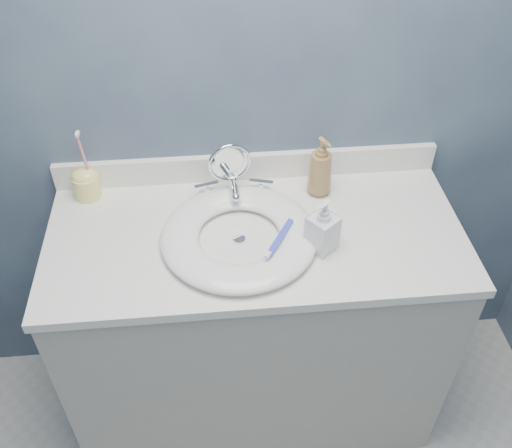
{
  "coord_description": "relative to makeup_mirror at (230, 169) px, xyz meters",
  "views": [
    {
      "loc": [
        -0.11,
        -0.24,
        2.02
      ],
      "look_at": [
        -0.0,
        0.94,
        0.94
      ],
      "focal_mm": 40.0,
      "sensor_mm": 36.0,
      "label": 1
    }
  ],
  "objects": [
    {
      "name": "faucet",
      "position": [
        0.01,
        -0.0,
        -0.08
      ],
      "size": [
        0.25,
        0.13,
        0.07
      ],
      "color": "silver",
      "rests_on": "countertop"
    },
    {
      "name": "backsplash",
      "position": [
        0.06,
        0.09,
        -0.06
      ],
      "size": [
        1.22,
        0.02,
        0.09
      ],
      "primitive_type": "cube",
      "color": "white",
      "rests_on": "countertop"
    },
    {
      "name": "soap_bottle_clear",
      "position": [
        0.24,
        -0.25,
        -0.02
      ],
      "size": [
        0.11,
        0.11,
        0.16
      ],
      "primitive_type": "imported",
      "rotation": [
        0.0,
        0.0,
        -0.9
      ],
      "color": "silver",
      "rests_on": "countertop"
    },
    {
      "name": "vanity_cabinet",
      "position": [
        0.06,
        -0.17,
        -0.56
      ],
      "size": [
        1.2,
        0.55,
        0.85
      ],
      "primitive_type": "cube",
      "color": "#B4B0A5",
      "rests_on": "ground"
    },
    {
      "name": "back_wall",
      "position": [
        0.06,
        0.1,
        0.21
      ],
      "size": [
        2.2,
        0.02,
        2.4
      ],
      "primitive_type": "cube",
      "color": "#404B60",
      "rests_on": "ground"
    },
    {
      "name": "basin",
      "position": [
        0.01,
        -0.2,
        -0.09
      ],
      "size": [
        0.45,
        0.45,
        0.04
      ],
      "primitive_type": null,
      "color": "white",
      "rests_on": "countertop"
    },
    {
      "name": "countertop",
      "position": [
        0.06,
        -0.17,
        -0.12
      ],
      "size": [
        1.22,
        0.57,
        0.03
      ],
      "primitive_type": "cube",
      "color": "white",
      "rests_on": "vanity_cabinet"
    },
    {
      "name": "drain",
      "position": [
        0.01,
        -0.2,
        -0.1
      ],
      "size": [
        0.04,
        0.04,
        0.01
      ],
      "primitive_type": "cylinder",
      "color": "silver",
      "rests_on": "countertop"
    },
    {
      "name": "soap_bottle_amber",
      "position": [
        0.28,
        -0.0,
        -0.01
      ],
      "size": [
        0.1,
        0.1,
        0.2
      ],
      "primitive_type": "imported",
      "rotation": [
        0.0,
        0.0,
        0.43
      ],
      "color": "olive",
      "rests_on": "countertop"
    },
    {
      "name": "makeup_mirror",
      "position": [
        0.0,
        0.0,
        0.0
      ],
      "size": [
        0.13,
        0.08,
        0.2
      ],
      "rotation": [
        0.0,
        0.0,
        0.18
      ],
      "color": "silver",
      "rests_on": "countertop"
    },
    {
      "name": "toothbrush_lying",
      "position": [
        0.12,
        -0.25,
        -0.06
      ],
      "size": [
        0.1,
        0.16,
        0.02
      ],
      "rotation": [
        0.0,
        0.0,
        1.04
      ],
      "color": "#3B42D2",
      "rests_on": "basin"
    },
    {
      "name": "toothbrush_holder",
      "position": [
        -0.44,
        0.05,
        -0.05
      ],
      "size": [
        0.08,
        0.08,
        0.24
      ],
      "rotation": [
        0.0,
        0.0,
        -0.42
      ],
      "color": "#FFF17F",
      "rests_on": "countertop"
    }
  ]
}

